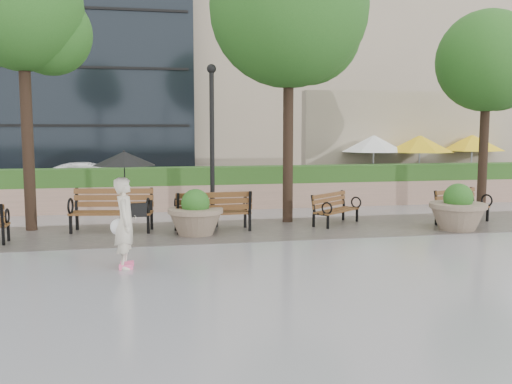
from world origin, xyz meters
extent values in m
plane|color=gray|center=(0.00, 0.00, 0.00)|extent=(100.00, 100.00, 0.00)
cube|color=#383330|center=(0.00, 3.00, 0.01)|extent=(28.00, 3.20, 0.01)
cube|color=tan|center=(0.00, 7.00, 0.40)|extent=(24.00, 0.80, 0.80)
cube|color=#254918|center=(0.00, 7.00, 1.08)|extent=(24.00, 0.75, 0.55)
cube|color=tan|center=(9.50, 10.00, 2.00)|extent=(10.00, 0.60, 4.00)
cube|color=#254918|center=(9.00, 7.80, 0.45)|extent=(8.00, 0.50, 0.90)
cube|color=black|center=(0.00, 11.00, 0.00)|extent=(40.00, 7.00, 0.00)
cube|color=tan|center=(10.00, 23.00, 10.00)|extent=(18.00, 10.00, 20.00)
torus|color=black|center=(-4.63, 2.61, 0.59)|extent=(0.05, 0.35, 0.35)
cube|color=brown|center=(-2.37, 3.37, 0.49)|extent=(2.07, 0.93, 0.06)
cube|color=brown|center=(-2.31, 3.67, 0.83)|extent=(1.99, 0.48, 0.47)
cube|color=black|center=(-2.36, 3.40, 0.25)|extent=(2.09, 1.04, 0.51)
torus|color=black|center=(-3.33, 3.33, 0.69)|extent=(0.12, 0.41, 0.41)
torus|color=black|center=(-1.47, 3.01, 0.69)|extent=(0.12, 0.41, 0.41)
cube|color=brown|center=(0.11, 3.05, 0.46)|extent=(1.92, 0.65, 0.05)
cube|color=brown|center=(0.12, 2.75, 0.79)|extent=(1.90, 0.21, 0.44)
cube|color=black|center=(0.11, 3.01, 0.24)|extent=(1.92, 0.76, 0.48)
torus|color=black|center=(1.00, 3.28, 0.65)|extent=(0.07, 0.39, 0.39)
torus|color=black|center=(-0.79, 3.19, 0.65)|extent=(0.07, 0.39, 0.39)
cube|color=brown|center=(3.50, 3.31, 0.38)|extent=(1.52, 1.36, 0.04)
cube|color=brown|center=(3.34, 3.51, 0.66)|extent=(1.29, 1.07, 0.37)
cube|color=black|center=(3.48, 3.34, 0.20)|extent=(1.58, 1.42, 0.40)
torus|color=black|center=(3.02, 2.73, 0.54)|extent=(0.24, 0.28, 0.32)
torus|color=black|center=(4.17, 3.66, 0.54)|extent=(0.24, 0.28, 0.32)
cube|color=brown|center=(6.92, 2.80, 0.42)|extent=(1.78, 1.18, 0.05)
cube|color=brown|center=(6.81, 3.05, 0.72)|extent=(1.61, 0.81, 0.40)
cube|color=black|center=(6.91, 2.83, 0.22)|extent=(1.82, 1.26, 0.44)
torus|color=black|center=(6.26, 2.31, 0.59)|extent=(0.19, 0.34, 0.35)
torus|color=black|center=(7.73, 2.98, 0.59)|extent=(0.19, 0.34, 0.35)
cylinder|color=#7F6B56|center=(-0.35, 2.61, 0.59)|extent=(1.34, 1.34, 0.11)
sphere|color=#174714|center=(-0.35, 2.61, 0.78)|extent=(0.69, 0.69, 0.69)
cylinder|color=#7F6B56|center=(6.23, 1.94, 0.63)|extent=(1.42, 1.42, 0.11)
sphere|color=#174714|center=(6.23, 1.94, 0.82)|extent=(0.73, 0.73, 0.73)
cylinder|color=black|center=(0.19, 3.64, 2.02)|extent=(0.12, 0.12, 4.03)
cylinder|color=black|center=(0.19, 3.64, 0.15)|extent=(0.28, 0.28, 0.30)
sphere|color=black|center=(0.19, 3.64, 4.08)|extent=(0.24, 0.24, 0.24)
cylinder|color=black|center=(-4.38, 4.05, 2.54)|extent=(0.28, 0.28, 5.07)
sphere|color=#174714|center=(-4.38, 4.05, 5.44)|extent=(2.95, 2.95, 2.95)
sphere|color=#174714|center=(-3.78, 4.35, 4.93)|extent=(2.07, 2.07, 2.07)
cylinder|color=black|center=(2.32, 4.02, 2.69)|extent=(0.28, 0.28, 5.38)
sphere|color=#174714|center=(2.32, 4.02, 5.77)|extent=(4.25, 4.25, 4.25)
sphere|color=#174714|center=(2.92, 4.32, 5.23)|extent=(2.97, 2.97, 2.97)
cylinder|color=black|center=(8.84, 4.94, 2.16)|extent=(0.28, 0.28, 4.32)
sphere|color=#174714|center=(8.84, 4.94, 4.62)|extent=(3.09, 3.09, 3.09)
sphere|color=#174714|center=(9.44, 5.24, 4.19)|extent=(2.16, 2.16, 2.16)
cylinder|color=black|center=(6.99, 9.12, 0.05)|extent=(0.40, 0.40, 0.10)
cylinder|color=#99999E|center=(6.99, 9.12, 1.10)|extent=(0.06, 0.06, 2.20)
cone|color=white|center=(6.99, 9.12, 2.00)|extent=(2.50, 2.50, 0.60)
cylinder|color=black|center=(8.54, 8.48, 0.05)|extent=(0.40, 0.40, 0.10)
cylinder|color=#99999E|center=(8.54, 8.48, 1.10)|extent=(0.06, 0.06, 2.20)
cone|color=yellow|center=(8.54, 8.48, 2.00)|extent=(2.50, 2.50, 0.60)
cylinder|color=black|center=(11.22, 9.34, 0.05)|extent=(0.40, 0.40, 0.10)
cylinder|color=#99999E|center=(11.22, 9.34, 1.10)|extent=(0.06, 0.06, 2.20)
cone|color=yellow|center=(11.22, 9.34, 2.00)|extent=(2.50, 2.50, 0.60)
imported|color=silver|center=(-3.40, 10.30, 0.66)|extent=(4.08, 1.61, 1.32)
imported|color=beige|center=(-1.93, -0.40, 0.90)|extent=(0.49, 0.68, 1.80)
cube|color=#F2598C|center=(-1.92, -0.28, 0.04)|extent=(0.13, 0.25, 0.09)
cube|color=#F2598C|center=(-1.94, -0.54, 0.04)|extent=(0.13, 0.25, 0.09)
cube|color=black|center=(-1.71, -0.37, 1.07)|extent=(0.14, 0.34, 0.25)
sphere|color=white|center=(-2.06, -0.17, 0.73)|extent=(0.31, 0.31, 0.31)
cylinder|color=black|center=(-1.93, -0.35, 1.57)|extent=(0.02, 0.02, 0.96)
cone|color=black|center=(-1.93, -0.35, 2.02)|extent=(1.17, 1.17, 0.25)
camera|label=1|loc=(-1.64, -11.04, 2.58)|focal=40.00mm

